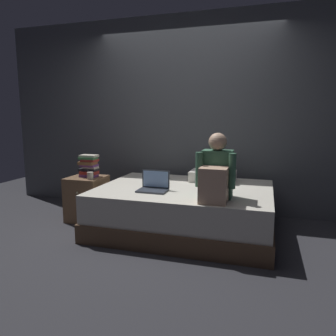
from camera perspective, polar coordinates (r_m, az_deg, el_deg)
ground_plane at (r=3.65m, az=-1.36°, el=-12.19°), size 8.00×8.00×0.00m
wall_back at (r=4.56m, az=3.42°, el=9.40°), size 5.60×0.10×2.70m
bed at (r=3.79m, az=2.97°, el=-7.31°), size 2.00×1.50×0.52m
nightstand at (r=4.28m, az=-14.21°, el=-5.28°), size 0.44×0.46×0.57m
person_sitting at (r=3.17m, az=8.55°, el=-1.13°), size 0.39×0.44×0.66m
laptop at (r=3.54m, az=-2.55°, el=-3.19°), size 0.32×0.23×0.22m
pillow at (r=4.09m, az=8.00°, el=-1.43°), size 0.56×0.36×0.13m
book_stack at (r=4.20m, az=-13.92°, el=0.37°), size 0.24×0.17×0.28m
mug at (r=4.04m, az=-13.70°, el=-1.34°), size 0.08×0.08×0.09m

